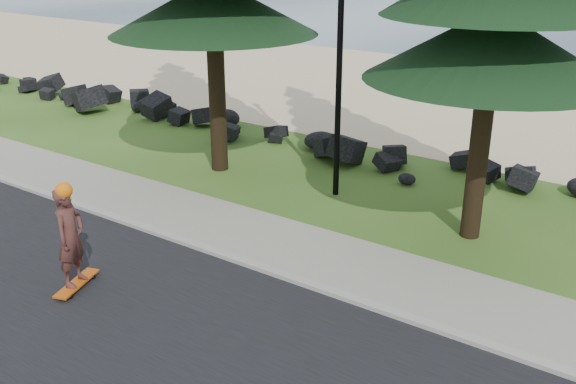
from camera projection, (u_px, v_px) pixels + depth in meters
name	position (u px, v px, depth m)	size (l,w,h in m)	color
ground	(256.00, 242.00, 13.17)	(160.00, 160.00, 0.00)	#365B1C
road	(76.00, 350.00, 9.73)	(160.00, 7.00, 0.02)	black
kerb	(228.00, 257.00, 12.46)	(160.00, 0.20, 0.10)	#A29F91
sidewalk	(262.00, 237.00, 13.31)	(160.00, 2.00, 0.08)	gray
beach_sand	(488.00, 102.00, 24.23)	(160.00, 15.00, 0.01)	beige
seawall_boulders	(381.00, 167.00, 17.44)	(60.00, 2.40, 1.10)	black
lamp_post	(341.00, 20.00, 14.07)	(0.25, 0.14, 8.14)	black
skateboarder	(70.00, 237.00, 11.06)	(0.62, 1.10, 2.00)	#C34D0B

